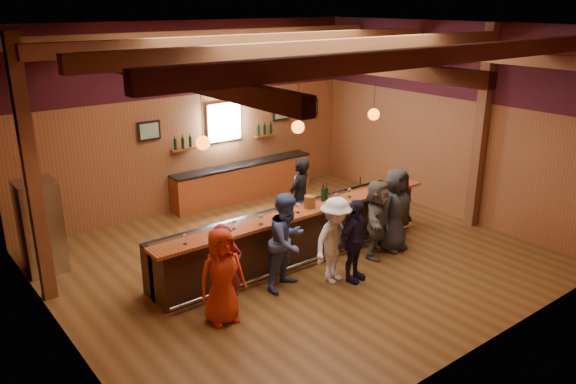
{
  "coord_description": "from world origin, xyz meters",
  "views": [
    {
      "loc": [
        -6.39,
        -7.95,
        4.91
      ],
      "look_at": [
        0.0,
        0.3,
        1.35
      ],
      "focal_mm": 35.0,
      "sensor_mm": 36.0,
      "label": 1
    }
  ],
  "objects_px": {
    "bartender": "(300,198)",
    "ice_bucket": "(310,202)",
    "customer_orange": "(222,276)",
    "customer_denim": "(287,241)",
    "back_bar_cabinet": "(244,181)",
    "customer_redvest": "(225,271)",
    "customer_brown": "(377,219)",
    "customer_white": "(335,240)",
    "stainless_fridge": "(40,227)",
    "bar_counter": "(293,233)",
    "customer_dark": "(395,210)",
    "customer_navy": "(354,241)",
    "bottle_a": "(323,195)"
  },
  "relations": [
    {
      "from": "customer_redvest",
      "to": "customer_dark",
      "type": "bearing_deg",
      "value": 8.44
    },
    {
      "from": "customer_orange",
      "to": "stainless_fridge",
      "type": "bearing_deg",
      "value": 122.59
    },
    {
      "from": "customer_navy",
      "to": "customer_denim",
      "type": "bearing_deg",
      "value": 140.99
    },
    {
      "from": "bartender",
      "to": "ice_bucket",
      "type": "relative_size",
      "value": 7.41
    },
    {
      "from": "customer_white",
      "to": "customer_dark",
      "type": "relative_size",
      "value": 0.93
    },
    {
      "from": "back_bar_cabinet",
      "to": "customer_white",
      "type": "height_order",
      "value": "customer_white"
    },
    {
      "from": "bar_counter",
      "to": "bottle_a",
      "type": "distance_m",
      "value": 0.97
    },
    {
      "from": "customer_white",
      "to": "customer_denim",
      "type": "bearing_deg",
      "value": 145.28
    },
    {
      "from": "customer_brown",
      "to": "customer_white",
      "type": "bearing_deg",
      "value": 160.21
    },
    {
      "from": "customer_orange",
      "to": "customer_brown",
      "type": "height_order",
      "value": "customer_brown"
    },
    {
      "from": "stainless_fridge",
      "to": "ice_bucket",
      "type": "distance_m",
      "value": 5.1
    },
    {
      "from": "back_bar_cabinet",
      "to": "customer_redvest",
      "type": "bearing_deg",
      "value": -126.39
    },
    {
      "from": "bartender",
      "to": "ice_bucket",
      "type": "xyz_separation_m",
      "value": [
        -0.63,
        -1.08,
        0.35
      ]
    },
    {
      "from": "customer_redvest",
      "to": "ice_bucket",
      "type": "relative_size",
      "value": 6.68
    },
    {
      "from": "bar_counter",
      "to": "stainless_fridge",
      "type": "height_order",
      "value": "stainless_fridge"
    },
    {
      "from": "bottle_a",
      "to": "customer_brown",
      "type": "bearing_deg",
      "value": -47.63
    },
    {
      "from": "bottle_a",
      "to": "ice_bucket",
      "type": "bearing_deg",
      "value": -164.35
    },
    {
      "from": "bar_counter",
      "to": "back_bar_cabinet",
      "type": "xyz_separation_m",
      "value": [
        1.18,
        3.57,
        -0.05
      ]
    },
    {
      "from": "customer_redvest",
      "to": "ice_bucket",
      "type": "distance_m",
      "value": 2.57
    },
    {
      "from": "back_bar_cabinet",
      "to": "customer_denim",
      "type": "xyz_separation_m",
      "value": [
        -2.03,
        -4.47,
        0.41
      ]
    },
    {
      "from": "stainless_fridge",
      "to": "customer_dark",
      "type": "bearing_deg",
      "value": -29.85
    },
    {
      "from": "customer_denim",
      "to": "bartender",
      "type": "relative_size",
      "value": 1.01
    },
    {
      "from": "bar_counter",
      "to": "customer_redvest",
      "type": "xyz_separation_m",
      "value": [
        -2.24,
        -1.07,
        0.27
      ]
    },
    {
      "from": "customer_white",
      "to": "customer_redvest",
      "type": "bearing_deg",
      "value": 164.56
    },
    {
      "from": "customer_dark",
      "to": "ice_bucket",
      "type": "distance_m",
      "value": 1.87
    },
    {
      "from": "stainless_fridge",
      "to": "back_bar_cabinet",
      "type": "bearing_deg",
      "value": 11.93
    },
    {
      "from": "customer_orange",
      "to": "bottle_a",
      "type": "bearing_deg",
      "value": 25.6
    },
    {
      "from": "customer_brown",
      "to": "bartender",
      "type": "xyz_separation_m",
      "value": [
        -0.55,
        1.76,
        0.08
      ]
    },
    {
      "from": "customer_orange",
      "to": "customer_brown",
      "type": "distance_m",
      "value": 3.73
    },
    {
      "from": "customer_orange",
      "to": "customer_denim",
      "type": "xyz_separation_m",
      "value": [
        1.52,
        0.28,
        0.09
      ]
    },
    {
      "from": "customer_denim",
      "to": "customer_white",
      "type": "xyz_separation_m",
      "value": [
        0.81,
        -0.37,
        -0.07
      ]
    },
    {
      "from": "customer_orange",
      "to": "customer_white",
      "type": "distance_m",
      "value": 2.34
    },
    {
      "from": "back_bar_cabinet",
      "to": "customer_dark",
      "type": "xyz_separation_m",
      "value": [
        0.69,
        -4.56,
        0.4
      ]
    },
    {
      "from": "stainless_fridge",
      "to": "bar_counter",
      "type": "bearing_deg",
      "value": -30.76
    },
    {
      "from": "bar_counter",
      "to": "customer_white",
      "type": "xyz_separation_m",
      "value": [
        -0.03,
        -1.27,
        0.29
      ]
    },
    {
      "from": "back_bar_cabinet",
      "to": "stainless_fridge",
      "type": "xyz_separation_m",
      "value": [
        -5.3,
        -1.12,
        0.42
      ]
    },
    {
      "from": "customer_orange",
      "to": "bartender",
      "type": "distance_m",
      "value": 3.73
    },
    {
      "from": "bartender",
      "to": "ice_bucket",
      "type": "distance_m",
      "value": 1.3
    },
    {
      "from": "customer_redvest",
      "to": "customer_navy",
      "type": "relative_size",
      "value": 1.0
    },
    {
      "from": "back_bar_cabinet",
      "to": "customer_orange",
      "type": "height_order",
      "value": "customer_orange"
    },
    {
      "from": "customer_white",
      "to": "ice_bucket",
      "type": "xyz_separation_m",
      "value": [
        0.21,
        0.98,
        0.42
      ]
    },
    {
      "from": "customer_orange",
      "to": "customer_navy",
      "type": "xyz_separation_m",
      "value": [
        2.63,
        -0.28,
        -0.01
      ]
    },
    {
      "from": "bartender",
      "to": "bottle_a",
      "type": "bearing_deg",
      "value": 60.69
    },
    {
      "from": "bar_counter",
      "to": "bartender",
      "type": "height_order",
      "value": "bartender"
    },
    {
      "from": "back_bar_cabinet",
      "to": "customer_denim",
      "type": "relative_size",
      "value": 2.25
    },
    {
      "from": "stainless_fridge",
      "to": "customer_white",
      "type": "bearing_deg",
      "value": -42.34
    },
    {
      "from": "customer_orange",
      "to": "ice_bucket",
      "type": "height_order",
      "value": "customer_orange"
    },
    {
      "from": "customer_denim",
      "to": "customer_dark",
      "type": "bearing_deg",
      "value": -18.37
    },
    {
      "from": "customer_white",
      "to": "bartender",
      "type": "xyz_separation_m",
      "value": [
        0.83,
        2.06,
        0.07
      ]
    },
    {
      "from": "stainless_fridge",
      "to": "customer_orange",
      "type": "height_order",
      "value": "stainless_fridge"
    }
  ]
}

